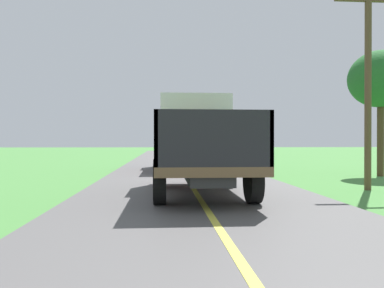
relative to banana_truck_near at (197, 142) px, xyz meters
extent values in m
cube|color=#2D2D30|center=(0.02, -0.91, -0.79)|extent=(0.90, 5.51, 0.24)
cube|color=brown|center=(0.02, -0.91, -0.59)|extent=(2.30, 5.80, 0.20)
cube|color=silver|center=(0.02, 1.04, 0.46)|extent=(2.10, 1.90, 1.90)
cube|color=black|center=(0.02, 1.99, 0.79)|extent=(1.78, 0.02, 0.76)
cube|color=#232328|center=(-1.09, -1.89, 0.06)|extent=(0.08, 3.85, 1.10)
cube|color=#232328|center=(1.13, -1.89, 0.06)|extent=(0.08, 3.85, 1.10)
cube|color=#232328|center=(0.02, -3.77, 0.06)|extent=(2.30, 0.08, 1.10)
cube|color=#232328|center=(0.02, 0.00, 0.06)|extent=(2.30, 0.08, 1.10)
cylinder|color=black|center=(-1.03, 0.89, -0.89)|extent=(0.28, 1.00, 1.00)
cylinder|color=black|center=(1.07, 0.89, -0.89)|extent=(0.28, 1.00, 1.00)
cylinder|color=black|center=(-1.03, -2.51, -0.89)|extent=(0.28, 1.00, 1.00)
cylinder|color=black|center=(1.07, -2.51, -0.89)|extent=(0.28, 1.00, 1.00)
ellipsoid|color=#A7C91F|center=(0.01, -0.46, 0.30)|extent=(0.43, 0.48, 0.45)
ellipsoid|color=gold|center=(-0.43, -2.43, -0.29)|extent=(0.59, 0.74, 0.37)
ellipsoid|color=#B4D033|center=(0.31, -1.19, 0.02)|extent=(0.59, 0.67, 0.43)
ellipsoid|color=#BECD32|center=(-0.80, -1.10, -0.31)|extent=(0.45, 0.56, 0.45)
ellipsoid|color=#B8CB25|center=(-0.21, -0.29, 0.30)|extent=(0.55, 0.52, 0.43)
ellipsoid|color=#B4BC1C|center=(0.01, -2.11, 0.03)|extent=(0.41, 0.50, 0.46)
ellipsoid|color=#B0BC2B|center=(0.74, -1.89, 0.05)|extent=(0.42, 0.51, 0.39)
ellipsoid|color=#ABCA2D|center=(-0.56, -1.07, -0.35)|extent=(0.42, 0.38, 0.50)
ellipsoid|color=gold|center=(-0.83, -1.61, -0.30)|extent=(0.55, 0.52, 0.48)
cube|color=#2D2D30|center=(-0.14, 8.12, -0.79)|extent=(0.90, 5.51, 0.24)
cube|color=brown|center=(-0.14, 8.12, -0.59)|extent=(2.30, 5.80, 0.20)
cube|color=#1E479E|center=(-0.14, 10.07, 0.46)|extent=(2.10, 1.90, 1.90)
cube|color=black|center=(-0.14, 11.03, 0.79)|extent=(1.78, 0.02, 0.76)
cube|color=maroon|center=(-1.25, 7.15, 0.06)|extent=(0.08, 3.85, 1.10)
cube|color=maroon|center=(0.97, 7.15, 0.06)|extent=(0.08, 3.85, 1.10)
cube|color=maroon|center=(-0.14, 5.26, 0.06)|extent=(2.30, 0.08, 1.10)
cube|color=maroon|center=(-0.14, 9.03, 0.06)|extent=(2.30, 0.08, 1.10)
cylinder|color=black|center=(-1.19, 9.92, -0.89)|extent=(0.28, 1.00, 1.00)
cylinder|color=black|center=(0.91, 9.92, -0.89)|extent=(0.28, 1.00, 1.00)
cylinder|color=black|center=(-1.19, 6.53, -0.89)|extent=(0.28, 1.00, 1.00)
cylinder|color=black|center=(0.91, 6.53, -0.89)|extent=(0.28, 1.00, 1.00)
ellipsoid|color=#ACC524|center=(0.44, 5.67, -0.34)|extent=(0.41, 0.38, 0.45)
ellipsoid|color=#B4C828|center=(-0.67, 5.76, -0.33)|extent=(0.56, 0.72, 0.43)
ellipsoid|color=#B7CD28|center=(-0.49, 8.45, -0.01)|extent=(0.45, 0.54, 0.48)
ellipsoid|color=#ADC630|center=(-0.72, 8.05, -0.01)|extent=(0.42, 0.38, 0.42)
ellipsoid|color=#ABCF2A|center=(0.53, 5.75, 0.04)|extent=(0.53, 0.61, 0.41)
ellipsoid|color=#B7C61C|center=(-0.29, 7.05, -0.29)|extent=(0.41, 0.40, 0.52)
ellipsoid|color=gold|center=(0.44, 7.42, 0.32)|extent=(0.44, 0.49, 0.41)
ellipsoid|color=#B8D22E|center=(0.73, 6.74, -0.32)|extent=(0.45, 0.49, 0.39)
ellipsoid|color=#B7CE27|center=(-0.72, 6.29, -0.29)|extent=(0.44, 0.48, 0.43)
ellipsoid|color=#A9C226|center=(0.73, 7.06, -0.33)|extent=(0.46, 0.59, 0.40)
cylinder|color=brown|center=(5.22, 0.21, 1.61)|extent=(0.20, 0.20, 6.15)
cube|color=brown|center=(5.22, 0.21, 4.28)|extent=(2.08, 0.12, 0.12)
cylinder|color=#4C3823|center=(8.21, 4.70, 0.06)|extent=(0.28, 0.28, 3.05)
ellipsoid|color=#236028|center=(8.21, 4.70, 2.65)|extent=(2.67, 2.67, 2.40)
camera|label=1|loc=(-0.96, -11.16, 0.00)|focal=36.56mm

